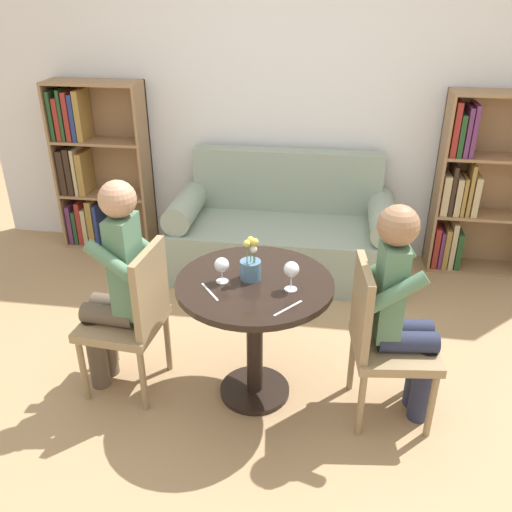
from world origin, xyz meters
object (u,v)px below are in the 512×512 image
Objects in this scene: bookshelf_left at (92,168)px; wine_glass_left at (222,266)px; chair_left at (133,314)px; couch at (283,234)px; person_right at (403,311)px; bookshelf_right at (473,189)px; chair_right at (382,337)px; person_left at (115,286)px; flower_vase at (251,266)px; wine_glass_right at (291,270)px.

wine_glass_left is at bearing -50.46° from bookshelf_left.
chair_left is 0.61m from wine_glass_left.
couch is 1.76m from person_right.
bookshelf_right is 2.01m from chair_right.
person_left reaches higher than wine_glass_left.
wine_glass_left is (0.50, 0.00, 0.34)m from chair_left.
flower_vase is (0.64, 0.06, 0.32)m from chair_left.
bookshelf_left is 2.03m from person_left.
flower_vase is at bearing 79.22° from person_right.
couch is at bearing 16.22° from chair_right.
chair_right is (0.67, -1.58, 0.18)m from couch.
wine_glass_left is 0.88× the size of wine_glass_right.
wine_glass_right reaches higher than wine_glass_left.
chair_left is 0.19m from person_left.
person_right is (0.76, -1.56, 0.33)m from couch.
chair_right is at bearing -1.42° from wine_glass_left.
flower_vase reaches higher than wine_glass_right.
person_left is 5.22× the size of flower_vase.
chair_right is 0.77m from flower_vase.
person_left is (-1.43, 0.03, 0.16)m from chair_right.
chair_left is (-2.13, -1.83, -0.18)m from bookshelf_right.
bookshelf_right reaches higher than wine_glass_left.
wine_glass_right is (0.19, -1.58, 0.54)m from couch.
person_right reaches higher than couch.
person_right is at bearing -0.19° from wine_glass_left.
chair_left is 0.93m from wine_glass_right.
person_right is at bearing -111.00° from bookshelf_right.
chair_left is 1.34m from chair_right.
couch is 1.65m from wine_glass_left.
couch is at bearing 19.18° from person_right.
wine_glass_right is (0.86, -0.02, 0.36)m from chair_left.
chair_right is 5.78× the size of wine_glass_right.
bookshelf_left reaches higher than chair_right.
bookshelf_right is 1.58× the size of chair_left.
chair_right is 1.44m from person_left.
chair_right is at bearing -67.02° from couch.
person_left reaches higher than flower_vase.
flower_vase is (0.14, 0.05, -0.02)m from wine_glass_left.
person_left is (-2.22, -1.81, -0.02)m from bookshelf_right.
person_left reaches higher than wine_glass_right.
person_right is (1.52, -0.01, -0.01)m from person_left.
bookshelf_left reaches higher than chair_left.
couch is 1.68m from wine_glass_right.
bookshelf_left is (-1.67, 0.26, 0.38)m from couch.
wine_glass_right is 0.23m from flower_vase.
couch is 11.23× the size of wine_glass_right.
chair_right is at bearing -6.00° from flower_vase.
person_right is at bearing 95.12° from chair_left.
wine_glass_right is (-1.27, -1.85, 0.18)m from bookshelf_right.
wine_glass_right is at bearing 85.87° from person_right.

